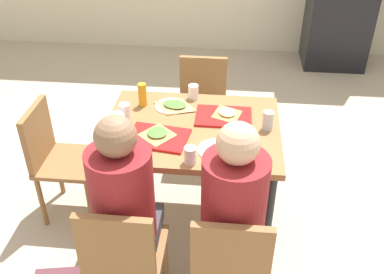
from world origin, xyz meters
The scene contains 21 objects.
ground_plane centered at (0.00, 0.00, -0.01)m, with size 10.00×10.00×0.02m, color #B7A893.
main_table centered at (0.00, 0.00, 0.67)m, with size 1.10×0.87×0.77m.
chair_near_left centered at (-0.28, -0.82, 0.49)m, with size 0.40×0.40×0.85m.
chair_near_right centered at (0.28, -0.82, 0.49)m, with size 0.40×0.40×0.85m.
chair_far_side centered at (0.00, 0.82, 0.49)m, with size 0.40×0.40×0.85m.
chair_left_end centered at (-0.93, 0.00, 0.49)m, with size 0.40×0.40×0.85m.
person_in_red centered at (-0.28, -0.68, 0.74)m, with size 0.32×0.42×1.26m.
person_in_brown_jacket centered at (0.28, -0.68, 0.74)m, with size 0.32×0.42×1.26m.
tray_red_near centered at (-0.19, -0.15, 0.78)m, with size 0.36×0.26×0.02m, color red.
tray_red_far centered at (0.19, 0.13, 0.78)m, with size 0.36×0.26×0.02m, color red.
paper_plate_center centered at (-0.17, 0.24, 0.78)m, with size 0.22×0.22×0.01m, color white.
paper_plate_near_edge centered at (0.17, -0.24, 0.78)m, with size 0.22×0.22×0.01m, color white.
pizza_slice_a centered at (-0.20, -0.13, 0.80)m, with size 0.19×0.20×0.02m.
pizza_slice_b centered at (0.21, 0.15, 0.80)m, with size 0.22×0.23×0.02m.
pizza_slice_c centered at (-0.14, 0.23, 0.79)m, with size 0.27×0.23×0.02m.
plastic_cup_a centered at (-0.03, 0.37, 0.82)m, with size 0.07×0.07×0.10m, color white.
plastic_cup_b centered at (0.03, -0.37, 0.82)m, with size 0.07×0.07×0.10m, color white.
plastic_cup_c centered at (-0.44, 0.07, 0.82)m, with size 0.07×0.07×0.10m, color white.
soda_can centered at (0.47, 0.02, 0.83)m, with size 0.07×0.07×0.12m, color #B7BCC6.
condiment_bottle centered at (-0.36, 0.24, 0.85)m, with size 0.06×0.06×0.16m, color orange.
foil_bundle centered at (-0.47, -0.02, 0.82)m, with size 0.10×0.10×0.10m, color silver.
Camera 1 is at (0.23, -2.32, 2.26)m, focal length 41.31 mm.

